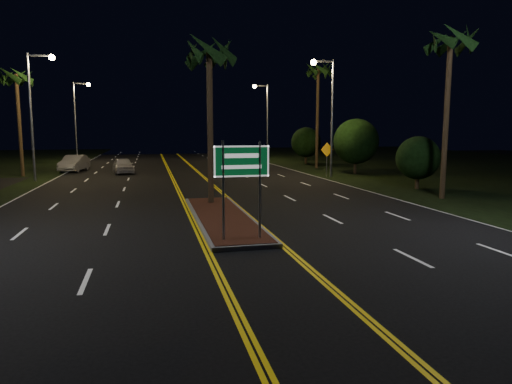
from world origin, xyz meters
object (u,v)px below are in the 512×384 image
object	(u,v)px
shrub_near	(418,158)
shrub_mid	(356,141)
streetlight_right_far	(264,113)
car_near	(123,164)
car_far	(74,162)
palm_right_near	(451,42)
highway_sign	(242,171)
warning_sign	(327,154)
streetlight_left_mid	(36,102)
shrub_far	(306,142)
palm_median	(209,53)
palm_right_far	(318,71)
median_island	(222,217)
palm_left_far	(16,77)
streetlight_left_far	(78,112)
streetlight_right_mid	(328,104)

from	to	relation	value
shrub_near	shrub_mid	xyz separation A→B (m)	(0.50, 10.00, 0.78)
streetlight_right_far	shrub_near	size ratio (longest dim) A/B	2.73
car_near	car_far	size ratio (longest dim) A/B	0.93
palm_right_near	shrub_mid	xyz separation A→B (m)	(1.50, 14.00, -5.49)
highway_sign	warning_sign	bearing A→B (deg)	61.17
streetlight_left_mid	shrub_far	bearing A→B (deg)	26.18
highway_sign	palm_median	bearing A→B (deg)	90.00
shrub_near	car_far	world-z (taller)	shrub_near
palm_right_far	car_near	xyz separation A→B (m)	(-17.93, -1.02, -8.36)
median_island	shrub_mid	world-z (taller)	shrub_mid
median_island	warning_sign	world-z (taller)	warning_sign
palm_left_far	palm_right_far	distance (m)	25.72
palm_left_far	shrub_near	distance (m)	30.35
streetlight_left_far	palm_right_near	bearing A→B (deg)	-55.79
median_island	streetlight_left_far	size ratio (longest dim) A/B	1.14
streetlight_right_mid	warning_sign	world-z (taller)	streetlight_right_mid
streetlight_right_far	streetlight_left_far	bearing A→B (deg)	174.62
shrub_near	shrub_mid	world-z (taller)	shrub_mid
median_island	streetlight_right_far	distance (m)	37.00
highway_sign	streetlight_left_mid	xyz separation A→B (m)	(-10.61, 21.20, 3.25)
median_island	palm_median	bearing A→B (deg)	90.00
streetlight_right_mid	palm_median	size ratio (longest dim) A/B	1.08
streetlight_right_far	shrub_mid	world-z (taller)	streetlight_right_far
streetlight_left_mid	car_far	world-z (taller)	streetlight_left_mid
palm_right_far	warning_sign	bearing A→B (deg)	-104.78
highway_sign	palm_median	distance (m)	9.11
highway_sign	warning_sign	distance (m)	22.41
car_near	car_far	world-z (taller)	car_far
streetlight_right_mid	car_near	xyz separation A→B (m)	(-15.74, 6.98, -4.87)
streetlight_left_far	shrub_near	xyz separation A→B (m)	(24.11, -30.00, -3.71)
palm_right_far	warning_sign	world-z (taller)	palm_right_far
highway_sign	shrub_near	size ratio (longest dim) A/B	0.97
palm_right_near	car_near	size ratio (longest dim) A/B	1.98
streetlight_right_far	palm_right_far	world-z (taller)	palm_right_far
streetlight_right_mid	median_island	bearing A→B (deg)	-125.28
streetlight_right_mid	streetlight_right_far	world-z (taller)	same
streetlight_left_mid	shrub_near	distance (m)	26.37
streetlight_right_mid	streetlight_right_far	bearing A→B (deg)	90.00
streetlight_right_far	shrub_near	bearing A→B (deg)	-84.11
streetlight_right_mid	palm_median	bearing A→B (deg)	-132.70
streetlight_left_far	palm_left_far	size ratio (longest dim) A/B	1.02
palm_right_near	shrub_mid	bearing A→B (deg)	83.88
median_island	shrub_near	bearing A→B (deg)	27.41
palm_right_far	streetlight_left_mid	bearing A→B (deg)	-165.63
palm_median	warning_sign	xyz separation A→B (m)	(10.80, 11.92, -5.50)
car_near	car_far	bearing A→B (deg)	138.47
highway_sign	car_near	size ratio (longest dim) A/B	0.68
palm_left_far	warning_sign	bearing A→B (deg)	-13.30
streetlight_right_mid	shrub_far	xyz separation A→B (m)	(3.19, 14.00, -3.32)
median_island	palm_left_far	xyz separation A→B (m)	(-12.80, 21.00, 7.66)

